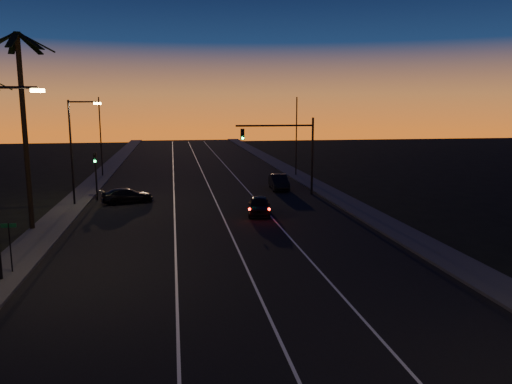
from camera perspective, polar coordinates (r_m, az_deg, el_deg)
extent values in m
cube|color=black|center=(34.75, -4.30, -3.58)|extent=(20.00, 170.00, 0.01)
cube|color=#383835|center=(35.56, -22.62, -3.89)|extent=(2.40, 170.00, 0.16)
cube|color=#383835|center=(37.40, 13.06, -2.73)|extent=(2.40, 170.00, 0.16)
cube|color=silver|center=(34.62, -9.26, -3.72)|extent=(0.12, 160.00, 0.01)
cube|color=silver|center=(34.79, -3.48, -3.53)|extent=(0.12, 160.00, 0.01)
cube|color=silver|center=(35.32, 2.18, -3.32)|extent=(0.12, 160.00, 0.01)
cylinder|color=black|center=(34.95, -24.90, 5.97)|extent=(0.32, 0.32, 12.50)
cube|color=black|center=(35.11, -23.81, 15.38)|extent=(2.18, 0.92, 1.18)
cube|color=black|center=(35.93, -24.47, 15.19)|extent=(1.25, 2.12, 1.18)
cube|color=black|center=(36.14, -25.94, 15.05)|extent=(1.34, 2.09, 1.18)
cube|color=black|center=(35.60, -27.16, 15.05)|extent=(2.18, 0.82, 1.18)
cube|color=black|center=(34.69, -27.24, 15.21)|extent=(1.90, 1.69, 1.18)
cube|color=black|center=(34.09, -26.05, 15.41)|extent=(0.45, 2.16, 1.18)
cube|color=black|center=(34.28, -24.49, 15.48)|extent=(1.95, 1.61, 1.18)
cylinder|color=black|center=(24.66, -26.24, 10.67)|extent=(2.20, 0.12, 0.12)
cube|color=#FFD166|center=(24.37, -23.70, 10.57)|extent=(0.55, 0.26, 0.16)
cylinder|color=black|center=(42.60, -20.34, 4.11)|extent=(0.16, 0.16, 8.50)
cylinder|color=black|center=(42.23, -19.19, 9.71)|extent=(2.20, 0.12, 0.12)
cube|color=#FFD166|center=(42.07, -17.69, 9.62)|extent=(0.55, 0.26, 0.16)
cylinder|color=black|center=(26.75, -26.25, -5.85)|extent=(0.06, 0.06, 2.60)
cube|color=#0D5126|center=(26.48, -26.44, -3.45)|extent=(0.70, 0.03, 0.20)
cylinder|color=black|center=(45.65, 6.45, 4.06)|extent=(0.20, 0.20, 7.00)
cylinder|color=black|center=(44.62, 2.16, 7.59)|extent=(7.00, 0.16, 0.16)
cube|color=black|center=(44.16, -1.56, 6.60)|extent=(0.32, 0.28, 1.00)
sphere|color=black|center=(43.98, -1.53, 7.00)|extent=(0.20, 0.20, 0.20)
sphere|color=black|center=(43.99, -1.53, 6.58)|extent=(0.20, 0.20, 0.20)
sphere|color=#14FF59|center=(44.01, -1.53, 6.17)|extent=(0.20, 0.20, 0.20)
cylinder|color=black|center=(44.55, -17.81, 1.69)|extent=(0.14, 0.14, 4.20)
cube|color=black|center=(44.36, -17.92, 3.74)|extent=(0.28, 0.25, 0.90)
sphere|color=black|center=(44.19, -17.97, 4.08)|extent=(0.18, 0.18, 0.18)
sphere|color=black|center=(44.22, -17.95, 3.72)|extent=(0.18, 0.18, 0.18)
sphere|color=#14FF59|center=(44.24, -17.93, 3.36)|extent=(0.18, 0.18, 0.18)
cylinder|color=black|center=(59.32, -17.33, 5.98)|extent=(0.14, 0.14, 9.00)
cylinder|color=black|center=(57.51, 4.63, 6.29)|extent=(0.14, 0.14, 9.00)
imported|color=black|center=(37.27, 0.38, -1.54)|extent=(2.29, 4.26, 1.38)
sphere|color=#FF0F05|center=(34.87, -0.75, -1.97)|extent=(0.18, 0.18, 0.18)
sphere|color=#FF0F05|center=(34.87, 1.52, -1.97)|extent=(0.18, 0.18, 0.18)
imported|color=black|center=(48.42, 2.61, 1.15)|extent=(1.76, 4.45, 1.44)
imported|color=black|center=(43.01, -14.50, -0.40)|extent=(4.62, 2.87, 1.25)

